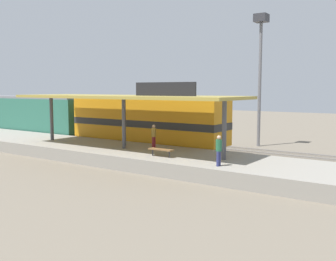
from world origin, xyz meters
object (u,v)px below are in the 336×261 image
at_px(platform_bench, 161,150).
at_px(light_mast, 260,52).
at_px(locomotive, 146,122).
at_px(person_walking, 219,149).
at_px(person_waiting, 154,135).
at_px(passenger_carriage_front, 18,115).

relative_size(platform_bench, light_mast, 0.15).
xyz_separation_m(locomotive, person_walking, (-6.61, -10.29, -0.56)).
distance_m(platform_bench, person_walking, 4.48).
height_order(platform_bench, person_waiting, person_waiting).
relative_size(light_mast, person_walking, 6.84).
distance_m(passenger_carriage_front, light_mast, 26.67).
height_order(passenger_carriage_front, person_walking, passenger_carriage_front).
xyz_separation_m(locomotive, passenger_carriage_front, (0.00, 18.00, -0.10)).
bearing_deg(person_walking, locomotive, 57.28).
height_order(platform_bench, light_mast, light_mast).
distance_m(platform_bench, passenger_carriage_front, 24.65).
bearing_deg(passenger_carriage_front, person_waiting, -99.10).
bearing_deg(light_mast, person_walking, -166.29).
bearing_deg(person_walking, passenger_carriage_front, 76.85).
height_order(platform_bench, passenger_carriage_front, passenger_carriage_front).
relative_size(passenger_carriage_front, light_mast, 1.71).
xyz_separation_m(light_mast, person_walking, (-14.41, -3.52, -6.54)).
bearing_deg(person_walking, platform_bench, 82.10).
xyz_separation_m(passenger_carriage_front, person_walking, (-6.61, -28.29, -0.46)).
bearing_deg(passenger_carriage_front, person_walking, -103.15).
distance_m(platform_bench, locomotive, 8.47).
relative_size(platform_bench, passenger_carriage_front, 0.08).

